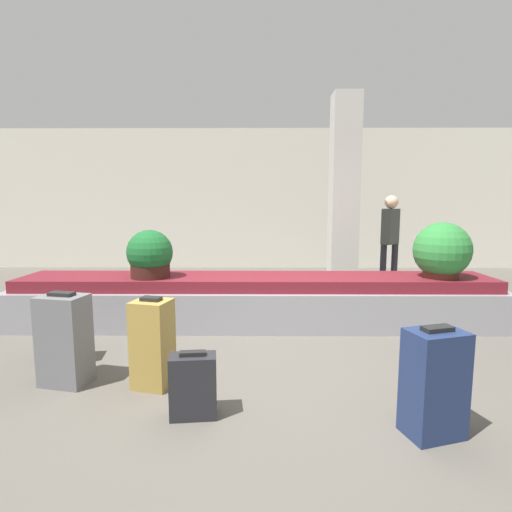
{
  "coord_description": "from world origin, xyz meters",
  "views": [
    {
      "loc": [
        0.04,
        -3.55,
        1.51
      ],
      "look_at": [
        0.0,
        1.32,
        0.86
      ],
      "focal_mm": 28.0,
      "sensor_mm": 36.0,
      "label": 1
    }
  ],
  "objects_px": {
    "suitcase_4": "(64,340)",
    "pillar": "(344,198)",
    "potted_plant_0": "(442,252)",
    "traveler_0": "(390,233)",
    "potted_plant_1": "(150,256)",
    "suitcase_0": "(153,343)",
    "suitcase_1": "(58,336)",
    "suitcase_2": "(434,383)",
    "suitcase_3": "(193,386)"
  },
  "relations": [
    {
      "from": "suitcase_4",
      "to": "pillar",
      "type": "bearing_deg",
      "value": 59.11
    },
    {
      "from": "pillar",
      "to": "suitcase_4",
      "type": "relative_size",
      "value": 4.07
    },
    {
      "from": "pillar",
      "to": "potted_plant_0",
      "type": "height_order",
      "value": "pillar"
    },
    {
      "from": "suitcase_4",
      "to": "traveler_0",
      "type": "bearing_deg",
      "value": 56.2
    },
    {
      "from": "traveler_0",
      "to": "potted_plant_1",
      "type": "bearing_deg",
      "value": -9.64
    },
    {
      "from": "potted_plant_0",
      "to": "suitcase_4",
      "type": "bearing_deg",
      "value": -157.32
    },
    {
      "from": "traveler_0",
      "to": "suitcase_0",
      "type": "bearing_deg",
      "value": 9.03
    },
    {
      "from": "suitcase_1",
      "to": "traveler_0",
      "type": "distance_m",
      "value": 5.49
    },
    {
      "from": "pillar",
      "to": "potted_plant_0",
      "type": "bearing_deg",
      "value": -62.44
    },
    {
      "from": "suitcase_4",
      "to": "potted_plant_1",
      "type": "distance_m",
      "value": 1.7
    },
    {
      "from": "suitcase_2",
      "to": "suitcase_4",
      "type": "xyz_separation_m",
      "value": [
        -2.75,
        0.73,
        0.03
      ]
    },
    {
      "from": "suitcase_2",
      "to": "potted_plant_1",
      "type": "distance_m",
      "value": 3.42
    },
    {
      "from": "pillar",
      "to": "suitcase_4",
      "type": "distance_m",
      "value": 4.56
    },
    {
      "from": "pillar",
      "to": "suitcase_2",
      "type": "distance_m",
      "value": 4.16
    },
    {
      "from": "pillar",
      "to": "potted_plant_0",
      "type": "xyz_separation_m",
      "value": [
        0.85,
        -1.64,
        -0.67
      ]
    },
    {
      "from": "potted_plant_0",
      "to": "potted_plant_1",
      "type": "xyz_separation_m",
      "value": [
        -3.53,
        -0.01,
        -0.05
      ]
    },
    {
      "from": "traveler_0",
      "to": "pillar",
      "type": "bearing_deg",
      "value": -8.25
    },
    {
      "from": "suitcase_1",
      "to": "suitcase_4",
      "type": "distance_m",
      "value": 0.54
    },
    {
      "from": "suitcase_0",
      "to": "suitcase_4",
      "type": "xyz_separation_m",
      "value": [
        -0.75,
        0.04,
        0.02
      ]
    },
    {
      "from": "suitcase_4",
      "to": "suitcase_3",
      "type": "bearing_deg",
      "value": -12.2
    },
    {
      "from": "pillar",
      "to": "suitcase_4",
      "type": "bearing_deg",
      "value": -132.56
    },
    {
      "from": "pillar",
      "to": "suitcase_2",
      "type": "height_order",
      "value": "pillar"
    },
    {
      "from": "potted_plant_1",
      "to": "potted_plant_0",
      "type": "bearing_deg",
      "value": 0.1
    },
    {
      "from": "pillar",
      "to": "suitcase_2",
      "type": "xyz_separation_m",
      "value": [
        -0.22,
        -3.96,
        -1.25
      ]
    },
    {
      "from": "suitcase_2",
      "to": "suitcase_3",
      "type": "bearing_deg",
      "value": 155.89
    },
    {
      "from": "suitcase_3",
      "to": "suitcase_1",
      "type": "bearing_deg",
      "value": 140.31
    },
    {
      "from": "pillar",
      "to": "potted_plant_1",
      "type": "relative_size",
      "value": 5.52
    },
    {
      "from": "suitcase_2",
      "to": "traveler_0",
      "type": "relative_size",
      "value": 0.45
    },
    {
      "from": "suitcase_1",
      "to": "suitcase_3",
      "type": "height_order",
      "value": "suitcase_1"
    },
    {
      "from": "suitcase_1",
      "to": "suitcase_0",
      "type": "bearing_deg",
      "value": -34.03
    },
    {
      "from": "potted_plant_1",
      "to": "traveler_0",
      "type": "distance_m",
      "value": 4.3
    },
    {
      "from": "suitcase_2",
      "to": "suitcase_4",
      "type": "distance_m",
      "value": 2.85
    },
    {
      "from": "suitcase_1",
      "to": "potted_plant_0",
      "type": "xyz_separation_m",
      "value": [
        4.11,
        1.15,
        0.67
      ]
    },
    {
      "from": "suitcase_1",
      "to": "potted_plant_0",
      "type": "bearing_deg",
      "value": 6.81
    },
    {
      "from": "pillar",
      "to": "traveler_0",
      "type": "relative_size",
      "value": 1.94
    },
    {
      "from": "pillar",
      "to": "suitcase_4",
      "type": "height_order",
      "value": "pillar"
    },
    {
      "from": "suitcase_4",
      "to": "potted_plant_0",
      "type": "height_order",
      "value": "potted_plant_0"
    },
    {
      "from": "traveler_0",
      "to": "suitcase_3",
      "type": "bearing_deg",
      "value": 15.84
    },
    {
      "from": "suitcase_1",
      "to": "suitcase_4",
      "type": "height_order",
      "value": "suitcase_4"
    },
    {
      "from": "suitcase_3",
      "to": "potted_plant_1",
      "type": "relative_size",
      "value": 0.83
    },
    {
      "from": "pillar",
      "to": "potted_plant_1",
      "type": "xyz_separation_m",
      "value": [
        -2.67,
        -1.64,
        -0.72
      ]
    },
    {
      "from": "suitcase_0",
      "to": "potted_plant_1",
      "type": "bearing_deg",
      "value": 119.51
    },
    {
      "from": "pillar",
      "to": "suitcase_1",
      "type": "xyz_separation_m",
      "value": [
        -3.26,
        -2.79,
        -1.34
      ]
    },
    {
      "from": "suitcase_3",
      "to": "suitcase_4",
      "type": "height_order",
      "value": "suitcase_4"
    },
    {
      "from": "suitcase_1",
      "to": "suitcase_2",
      "type": "xyz_separation_m",
      "value": [
        3.04,
        -1.18,
        0.09
      ]
    },
    {
      "from": "suitcase_0",
      "to": "traveler_0",
      "type": "bearing_deg",
      "value": 64.92
    },
    {
      "from": "suitcase_0",
      "to": "traveler_0",
      "type": "distance_m",
      "value": 5.09
    },
    {
      "from": "suitcase_1",
      "to": "suitcase_2",
      "type": "distance_m",
      "value": 3.26
    },
    {
      "from": "pillar",
      "to": "traveler_0",
      "type": "xyz_separation_m",
      "value": [
        0.97,
        0.64,
        -0.62
      ]
    },
    {
      "from": "traveler_0",
      "to": "suitcase_4",
      "type": "bearing_deg",
      "value": 2.8
    }
  ]
}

